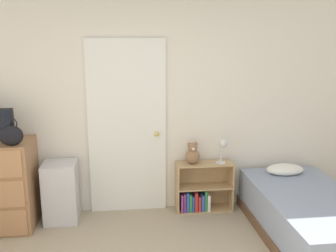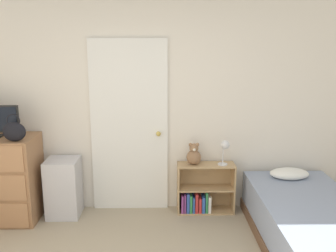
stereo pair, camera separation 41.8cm
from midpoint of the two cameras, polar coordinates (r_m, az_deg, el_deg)
name	(u,v)px [view 1 (the left image)]	position (r m, az deg, el deg)	size (l,w,h in m)	color
wall_back	(143,106)	(4.40, -6.50, 3.09)	(10.00, 0.06, 2.55)	silver
door_closed	(127,128)	(4.41, -8.93, -0.32)	(0.90, 0.09, 2.05)	white
handbag	(11,135)	(4.17, -25.50, -1.31)	(0.24, 0.12, 0.30)	black
storage_bin	(61,192)	(4.53, -18.59, -9.52)	(0.37, 0.37, 0.68)	silver
bookshelf	(200,192)	(4.59, 2.32, -10.00)	(0.68, 0.24, 0.60)	tan
teddy_bear	(193,154)	(4.41, 1.05, -4.39)	(0.17, 0.17, 0.26)	#8C6647
desk_lamp	(223,146)	(4.40, 5.71, -3.08)	(0.13, 0.12, 0.30)	silver
bed	(309,216)	(4.17, 18.05, -13.03)	(0.99, 1.84, 0.58)	brown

